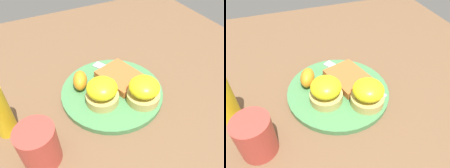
# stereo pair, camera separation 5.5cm
# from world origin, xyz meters

# --- Properties ---
(ground_plane) EXTENTS (1.10, 1.10, 0.00)m
(ground_plane) POSITION_xyz_m (0.00, 0.00, 0.00)
(ground_plane) COLOR brown
(plate) EXTENTS (0.26, 0.26, 0.01)m
(plate) POSITION_xyz_m (0.00, 0.00, 0.01)
(plate) COLOR #47844C
(plate) RESTS_ON ground_plane
(sandwich_benedict_left) EXTENTS (0.08, 0.08, 0.07)m
(sandwich_benedict_left) POSITION_xyz_m (-0.03, 0.04, 0.05)
(sandwich_benedict_left) COLOR tan
(sandwich_benedict_left) RESTS_ON plate
(sandwich_benedict_right) EXTENTS (0.08, 0.08, 0.07)m
(sandwich_benedict_right) POSITION_xyz_m (-0.07, -0.05, 0.05)
(sandwich_benedict_right) COLOR tan
(sandwich_benedict_right) RESTS_ON plate
(hashbrown_patty) EXTENTS (0.14, 0.12, 0.02)m
(hashbrown_patty) POSITION_xyz_m (0.02, -0.04, 0.02)
(hashbrown_patty) COLOR #B35F2B
(hashbrown_patty) RESTS_ON plate
(orange_wedge) EXTENTS (0.07, 0.06, 0.04)m
(orange_wedge) POSITION_xyz_m (0.05, 0.07, 0.04)
(orange_wedge) COLOR orange
(orange_wedge) RESTS_ON plate
(fork) EXTENTS (0.19, 0.12, 0.00)m
(fork) POSITION_xyz_m (0.04, -0.05, 0.02)
(fork) COLOR silver
(fork) RESTS_ON plate
(cup) EXTENTS (0.11, 0.08, 0.09)m
(cup) POSITION_xyz_m (-0.10, 0.21, 0.05)
(cup) COLOR #B23D33
(cup) RESTS_ON ground_plane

